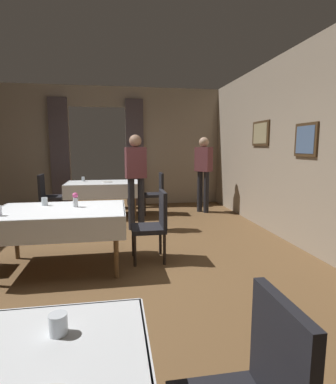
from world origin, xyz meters
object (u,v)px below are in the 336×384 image
dining_table_far (103,187)px  chair_mid_right (154,222)px  chair_far_right (156,191)px  person_waiter_by_doorway (136,174)px  chair_far_left (48,194)px  plate_far_b (107,182)px  flower_vase_mid (75,199)px  glass_mid_c (45,201)px  glass_far_a (83,179)px  dining_table_mid (61,216)px  person_diner_standing_aside (203,168)px  glass_near_c (58,324)px

dining_table_far → chair_mid_right: bearing=-74.2°
chair_far_right → person_waiter_by_doorway: (-0.52, -1.23, 0.51)m
dining_table_far → person_waiter_by_doorway: (0.64, -1.18, 0.37)m
chair_far_left → plate_far_b: (1.26, -0.06, 0.24)m
dining_table_far → flower_vase_mid: (-0.22, -2.72, 0.20)m
glass_mid_c → glass_far_a: size_ratio=1.04×
flower_vase_mid → glass_far_a: bearing=94.2°
chair_mid_right → chair_far_left: (-1.94, 2.82, 0.00)m
plate_far_b → glass_mid_c: bearing=-105.9°
dining_table_mid → glass_mid_c: (-0.24, 0.28, 0.14)m
glass_mid_c → chair_mid_right: bearing=-8.4°
person_waiter_by_doorway → chair_far_left: bearing=145.4°
person_diner_standing_aside → dining_table_far: bearing=-178.7°
chair_mid_right → plate_far_b: (-0.68, 2.76, 0.24)m
dining_table_far → plate_far_b: 0.14m
chair_far_left → person_waiter_by_doorway: bearing=-34.6°
glass_near_c → plate_far_b: bearing=89.7°
dining_table_far → glass_near_c: bearing=-89.4°
dining_table_mid → person_waiter_by_doorway: bearing=57.9°
chair_far_left → glass_near_c: (1.22, -5.50, 0.28)m
dining_table_far → glass_mid_c: (-0.63, -2.55, 0.15)m
chair_far_right → flower_vase_mid: (-1.38, -2.77, 0.33)m
glass_near_c → person_waiter_by_doorway: size_ratio=0.05×
person_diner_standing_aside → chair_far_right: bearing=-179.6°
dining_table_mid → dining_table_far: 2.85m
chair_mid_right → chair_far_right: size_ratio=1.00×
plate_far_b → flower_vase_mid: bearing=-96.6°
person_diner_standing_aside → chair_far_left: bearing=179.8°
glass_near_c → person_waiter_by_doorway: 4.30m
chair_mid_right → person_diner_standing_aside: size_ratio=0.54×
chair_far_left → glass_far_a: bearing=15.6°
chair_far_right → person_diner_standing_aside: person_diner_standing_aside is taller
glass_far_a → plate_far_b: bearing=-26.1°
chair_far_left → chair_far_right: bearing=-0.4°
chair_far_left → glass_near_c: bearing=-77.5°
glass_mid_c → chair_far_right: bearing=55.3°
glass_far_a → glass_mid_c: bearing=-93.9°
chair_mid_right → glass_far_a: bearing=112.0°
glass_near_c → plate_far_b: (0.03, 5.44, -0.04)m
glass_mid_c → person_waiter_by_doorway: 1.88m
chair_mid_right → plate_far_b: bearing=103.9°
chair_far_left → person_waiter_by_doorway: size_ratio=0.54×
chair_far_left → glass_near_c: chair_far_left is taller
dining_table_mid → chair_mid_right: bearing=3.4°
dining_table_mid → plate_far_b: bearing=80.3°
glass_near_c → person_waiter_by_doorway: (0.58, 4.26, 0.23)m
glass_near_c → person_waiter_by_doorway: bearing=82.3°
chair_mid_right → flower_vase_mid: size_ratio=5.03×
chair_far_right → person_diner_standing_aside: size_ratio=0.54×
glass_far_a → person_waiter_by_doorway: size_ratio=0.06×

